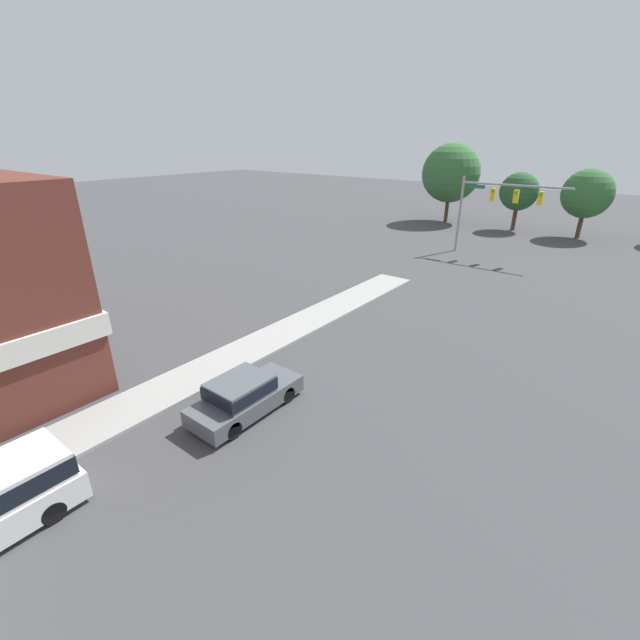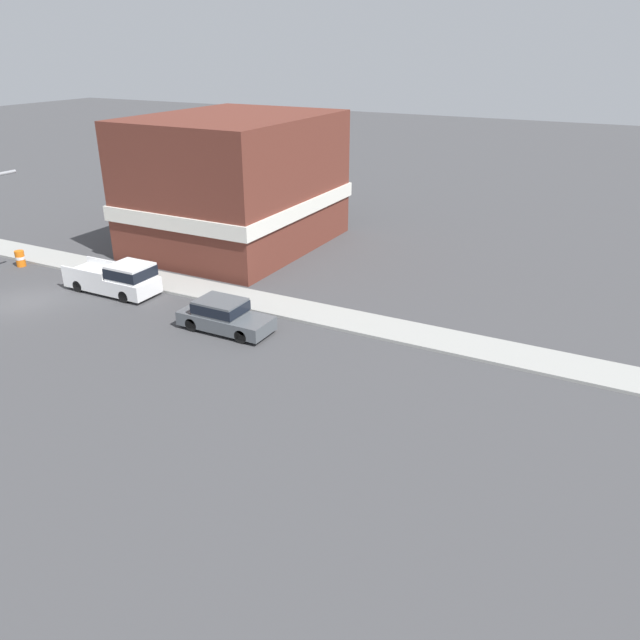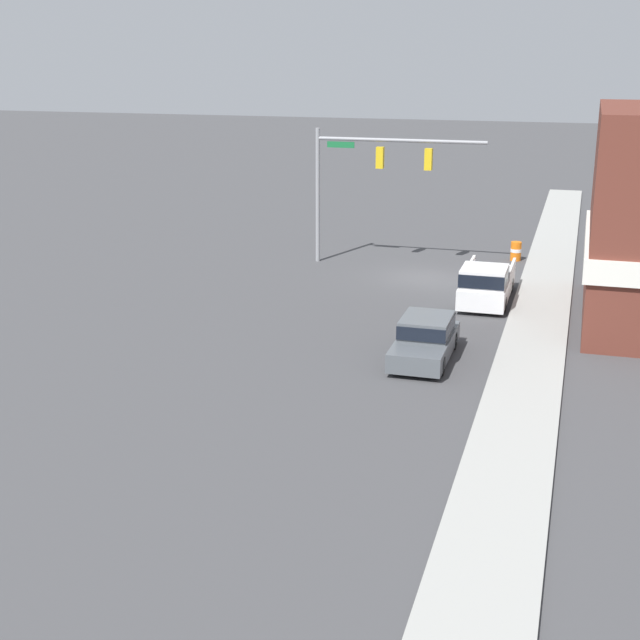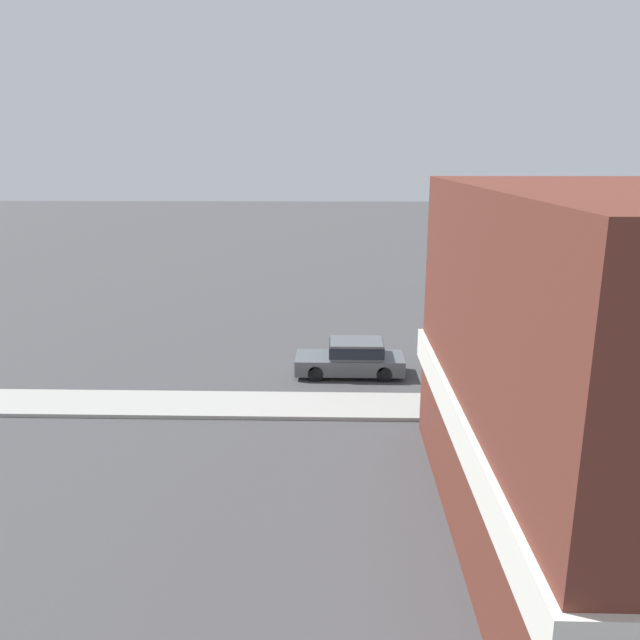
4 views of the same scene
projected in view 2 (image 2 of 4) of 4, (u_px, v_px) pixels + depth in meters
ground_plane at (25, 302)px, 33.19m from camera, size 200.00×200.00×0.00m
sidewalk_curb at (104, 269)px, 37.77m from camera, size 2.40×60.00×0.14m
car_lead at (224, 315)px, 29.65m from camera, size 1.86×4.58×1.51m
pickup_truck_parked at (118, 278)px, 33.97m from camera, size 1.97×5.44×1.83m
construction_barrel at (20, 258)px, 38.30m from camera, size 0.57×0.57×0.99m
corner_brick_building at (236, 184)px, 41.01m from camera, size 13.43×10.52×8.47m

